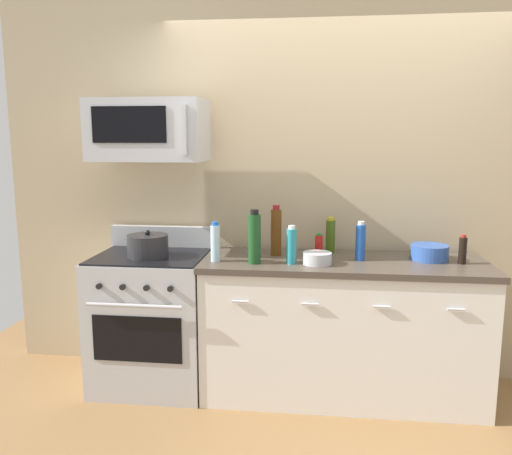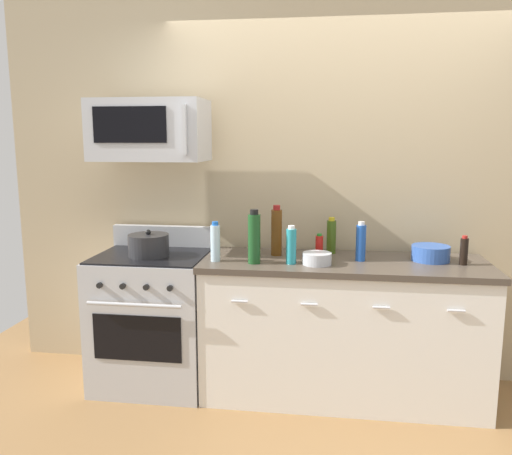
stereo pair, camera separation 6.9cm
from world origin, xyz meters
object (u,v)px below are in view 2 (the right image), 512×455
Objects in this scene: bottle_wine_green at (254,238)px; bottle_olive_oil at (331,236)px; bowl_steel_prep at (317,258)px; range_oven at (154,318)px; bottle_soy_sauce_dark at (464,251)px; bottle_soda_blue at (361,242)px; bottle_water_clear at (215,242)px; stockpot at (149,245)px; bowl_blue_mixing at (431,253)px; bottle_dish_soap at (291,246)px; bottle_wine_amber at (276,232)px; bottle_hot_sauce_red at (319,246)px; microwave at (150,130)px.

bottle_olive_oil is at bearing 37.07° from bottle_wine_green.
range_oven is at bearing 173.65° from bowl_steel_prep.
bottle_soda_blue reaches higher than bottle_soy_sauce_dark.
bottle_soda_blue is (1.39, 0.01, 0.57)m from range_oven.
bottle_wine_green reaches higher than bottle_water_clear.
bottle_water_clear is at bearing -171.51° from bottle_soda_blue.
bottle_olive_oil reaches higher than stockpot.
bowl_blue_mixing is (1.12, 0.22, -0.11)m from bottle_wine_green.
range_oven is 1.12m from bottle_dish_soap.
bowl_steel_prep is 0.67× the size of stockpot.
bottle_olive_oil reaches higher than range_oven.
bottle_wine_amber reaches higher than bottle_soda_blue.
range_oven is at bearing 172.31° from bottle_dish_soap.
bottle_soda_blue is at bearing 177.97° from bottle_soy_sauce_dark.
bottle_soda_blue is 0.93m from bottle_water_clear.
stockpot is (-2.02, -0.04, -0.01)m from bottle_soy_sauce_dark.
bottle_wine_amber is at bearing 10.23° from stockpot.
bottle_wine_green is 0.74m from stockpot.
bottle_dish_soap is 0.49m from bottle_water_clear.
bowl_steel_prep is (0.16, 0.00, -0.08)m from bottle_dish_soap.
bottle_wine_green is at bearing -149.66° from bottle_hot_sauce_red.
range_oven is 1.23m from bowl_steel_prep.
bottle_olive_oil is 0.81m from bottle_water_clear.
bottle_hot_sauce_red is (1.13, 0.04, -0.76)m from microwave.
bottle_soy_sauce_dark is at bearing 6.09° from bottle_wine_green.
bottle_olive_oil is at bearing 132.60° from bottle_soda_blue.
bottle_wine_green is (-0.48, -0.36, 0.04)m from bottle_olive_oil.
microwave is at bearing -177.81° from bottle_hot_sauce_red.
bowl_steel_prep is (-0.90, -0.12, -0.05)m from bottle_soy_sauce_dark.
bottle_wine_amber is (0.84, 0.10, 0.61)m from range_oven.
bowl_steel_prep is at bearing -3.64° from stockpot.
bottle_water_clear is at bearing -14.84° from range_oven.
bottle_hot_sauce_red is 0.71m from bowl_blue_mixing.
bottle_wine_green reaches higher than range_oven.
bottle_dish_soap is at bearing -161.94° from bottle_soda_blue.
range_oven is 1.51m from bottle_soda_blue.
bottle_soda_blue is 1.40× the size of bowl_steel_prep.
bottle_hot_sauce_red is 0.22m from bowl_steel_prep.
bottle_hot_sauce_red is at bearing 164.31° from bottle_soda_blue.
range_oven is 1.91m from bowl_blue_mixing.
bottle_dish_soap is at bearing 4.53° from bottle_wine_green.
bottle_wine_green is 1.27× the size of stockpot.
bottle_wine_green is at bearing -11.50° from range_oven.
bottle_hot_sauce_red is at bearing -2.10° from bottle_wine_amber.
bottle_wine_amber reaches higher than bottle_soy_sauce_dark.
bottle_dish_soap is at bearing -178.31° from bowl_steel_prep.
stockpot is at bearing -177.27° from bottle_soda_blue.
range_oven is 0.75m from bottle_water_clear.
bowl_blue_mixing is at bearing 0.99° from microwave.
bottle_wine_green is 1.42× the size of bowl_blue_mixing.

